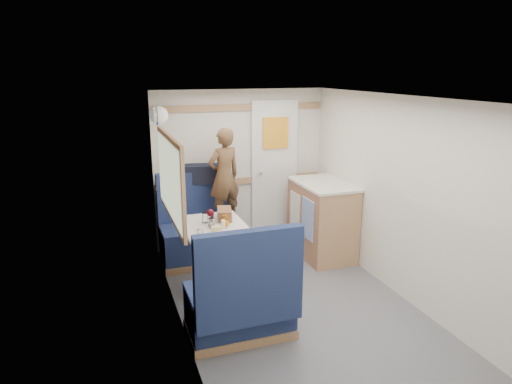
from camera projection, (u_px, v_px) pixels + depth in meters
name	position (u px, v px, depth m)	size (l,w,h in m)	color
floor	(317.00, 331.00, 4.02)	(4.50, 4.50, 0.00)	#515156
ceiling	(326.00, 101.00, 3.49)	(4.50, 4.50, 0.00)	silver
wall_back	(241.00, 169.00, 5.81)	(2.20, 0.02, 2.00)	silver
wall_left	(189.00, 240.00, 3.41)	(0.02, 4.50, 2.00)	silver
wall_right	(431.00, 211.00, 4.10)	(0.02, 4.50, 2.00)	silver
oak_trim_low	(241.00, 181.00, 5.83)	(2.15, 0.02, 0.08)	#8F5C40
oak_trim_high	(240.00, 107.00, 5.59)	(2.15, 0.02, 0.08)	#8F5C40
side_window	(169.00, 178.00, 4.26)	(0.04, 1.30, 0.72)	gray
rear_door	(274.00, 169.00, 5.93)	(0.62, 0.12, 1.86)	white
dinette_table	(216.00, 241.00, 4.58)	(0.62, 0.92, 0.72)	white
bench_far	(199.00, 237.00, 5.44)	(0.90, 0.59, 1.05)	#17244B
bench_near	(242.00, 306.00, 3.86)	(0.90, 0.59, 1.05)	#17244B
ledge	(193.00, 185.00, 5.52)	(0.90, 0.14, 0.04)	#8F5C40
dome_light	(159.00, 115.00, 4.92)	(0.20, 0.20, 0.20)	white
galley_counter	(322.00, 219.00, 5.57)	(0.57, 0.92, 0.92)	#8F5C40
person	(224.00, 176.00, 5.34)	(0.41, 0.27, 1.14)	brown
duffel_bag	(199.00, 174.00, 5.51)	(0.46, 0.22, 0.22)	black
tray	(228.00, 237.00, 4.22)	(0.27, 0.35, 0.02)	white
orange_fruit	(226.00, 224.00, 4.46)	(0.07, 0.07, 0.07)	orange
cheese_block	(217.00, 228.00, 4.39)	(0.10, 0.06, 0.04)	#DEC580
wine_glass	(210.00, 214.00, 4.54)	(0.08, 0.08, 0.17)	white
tumbler_left	(200.00, 235.00, 4.15)	(0.07, 0.07, 0.11)	white
tumbler_mid	(205.00, 218.00, 4.64)	(0.06, 0.06, 0.10)	white
tumbler_right	(212.00, 223.00, 4.48)	(0.06, 0.06, 0.10)	white
beer_glass	(225.00, 219.00, 4.60)	(0.06, 0.06, 0.10)	brown
pepper_grinder	(212.00, 216.00, 4.71)	(0.03, 0.03, 0.09)	black
salt_grinder	(223.00, 225.00, 4.43)	(0.04, 0.04, 0.10)	white
bread_loaf	(224.00, 214.00, 4.75)	(0.14, 0.26, 0.11)	brown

